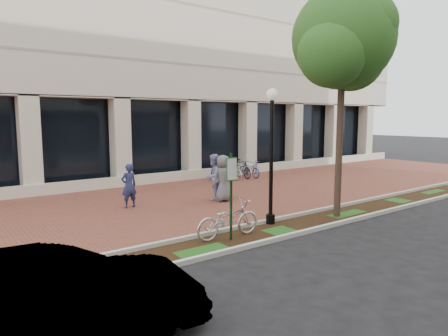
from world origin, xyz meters
TOP-DOWN VIEW (x-y plane):
  - ground at (0.00, 0.00)m, footprint 120.00×120.00m
  - brick_plaza at (0.00, 0.00)m, footprint 40.00×9.00m
  - planting_strip at (0.00, -5.25)m, footprint 40.00×1.50m
  - curb_plaza_side at (0.00, -4.50)m, footprint 40.00×0.12m
  - curb_street_side at (0.00, -6.00)m, footprint 40.00×0.12m
  - near_office_building at (0.00, 10.47)m, footprint 40.00×12.12m
  - parking_sign at (-3.11, -5.21)m, footprint 0.34×0.07m
  - lamppost at (-1.11, -4.62)m, footprint 0.36×0.36m
  - street_tree at (1.34, -5.26)m, footprint 3.86×3.22m
  - locked_bicycle at (-3.04, -4.98)m, footprint 2.01×0.80m
  - pedestrian_left at (-3.69, 0.10)m, footprint 0.61×0.42m
  - pedestrian_mid at (-0.39, -0.57)m, footprint 1.10×1.00m
  - pedestrian_right at (-0.27, -1.05)m, footprint 0.95×0.67m
  - bollard at (5.91, 4.00)m, footprint 0.12×0.12m
  - bike_rack_cluster at (3.62, 3.19)m, footprint 3.09×1.85m
  - sedan_near_curb at (-8.21, -7.76)m, footprint 4.36×1.90m

SIDE VIEW (x-z plane):
  - ground at x=0.00m, z-range 0.00..0.00m
  - brick_plaza at x=0.00m, z-range 0.00..0.01m
  - planting_strip at x=0.00m, z-range 0.00..0.01m
  - curb_plaza_side at x=0.00m, z-range 0.00..0.12m
  - curb_street_side at x=0.00m, z-range 0.00..0.12m
  - bollard at x=5.91m, z-range 0.01..0.90m
  - bike_rack_cluster at x=3.62m, z-range -0.03..0.99m
  - locked_bicycle at x=-3.04m, z-range 0.00..1.03m
  - sedan_near_curb at x=-8.21m, z-range 0.00..1.39m
  - pedestrian_left at x=-3.69m, z-range 0.00..1.63m
  - pedestrian_right at x=-0.27m, z-range 0.00..1.83m
  - pedestrian_mid at x=-0.39m, z-range 0.00..1.84m
  - parking_sign at x=-3.11m, z-range 0.33..2.68m
  - lamppost at x=-1.11m, z-range 0.27..4.42m
  - street_tree at x=1.34m, z-range 1.87..9.25m
  - near_office_building at x=0.00m, z-range 2.05..18.05m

